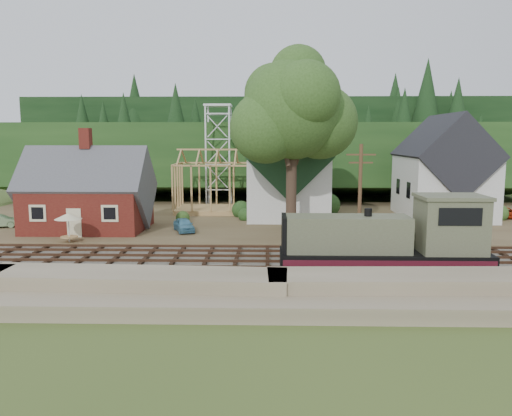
{
  "coord_description": "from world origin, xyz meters",
  "views": [
    {
      "loc": [
        -0.0,
        -32.68,
        8.44
      ],
      "look_at": [
        -0.94,
        6.0,
        3.0
      ],
      "focal_mm": 35.0,
      "sensor_mm": 36.0,
      "label": 1
    }
  ],
  "objects_px": {
    "locomotive": "(392,243)",
    "patio_set": "(68,217)",
    "car_blue": "(184,225)",
    "car_red": "(507,213)",
    "car_green": "(0,221)"
  },
  "relations": [
    {
      "from": "car_blue",
      "to": "patio_set",
      "type": "relative_size",
      "value": 1.5
    },
    {
      "from": "car_blue",
      "to": "patio_set",
      "type": "distance_m",
      "value": 9.63
    },
    {
      "from": "locomotive",
      "to": "patio_set",
      "type": "relative_size",
      "value": 5.32
    },
    {
      "from": "car_blue",
      "to": "patio_set",
      "type": "xyz_separation_m",
      "value": [
        -8.28,
        -4.73,
        1.38
      ]
    },
    {
      "from": "locomotive",
      "to": "car_red",
      "type": "relative_size",
      "value": 3.02
    },
    {
      "from": "locomotive",
      "to": "car_blue",
      "type": "distance_m",
      "value": 19.96
    },
    {
      "from": "locomotive",
      "to": "car_blue",
      "type": "bearing_deg",
      "value": 138.37
    },
    {
      "from": "car_blue",
      "to": "car_red",
      "type": "xyz_separation_m",
      "value": [
        31.79,
        7.97,
        -0.02
      ]
    },
    {
      "from": "car_red",
      "to": "patio_set",
      "type": "height_order",
      "value": "patio_set"
    },
    {
      "from": "car_blue",
      "to": "locomotive",
      "type": "bearing_deg",
      "value": -63.43
    },
    {
      "from": "car_green",
      "to": "car_red",
      "type": "height_order",
      "value": "car_green"
    },
    {
      "from": "locomotive",
      "to": "car_red",
      "type": "bearing_deg",
      "value": 51.44
    },
    {
      "from": "locomotive",
      "to": "car_green",
      "type": "distance_m",
      "value": 35.39
    },
    {
      "from": "car_green",
      "to": "patio_set",
      "type": "relative_size",
      "value": 1.56
    },
    {
      "from": "car_red",
      "to": "patio_set",
      "type": "distance_m",
      "value": 42.06
    }
  ]
}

